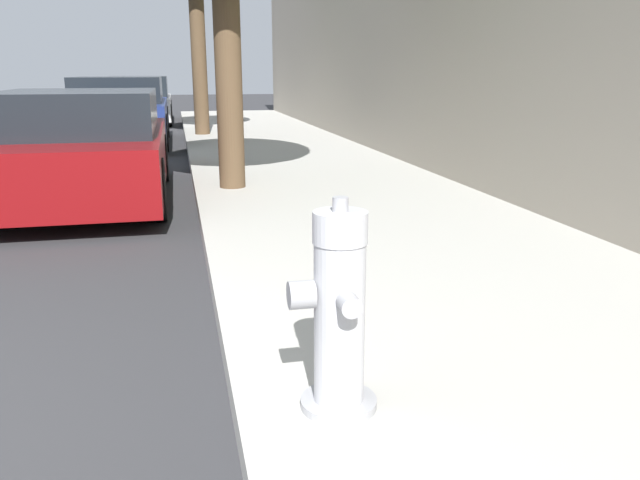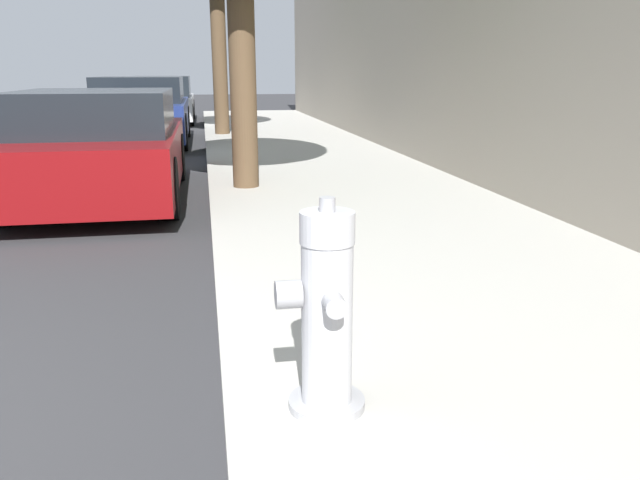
# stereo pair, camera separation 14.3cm
# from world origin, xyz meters

# --- Properties ---
(sidewalk_slab) EXTENTS (3.19, 40.00, 0.16)m
(sidewalk_slab) POSITION_xyz_m (3.51, 0.00, 0.08)
(sidewalk_slab) COLOR #A8A59E
(sidewalk_slab) RESTS_ON ground_plane
(fire_hydrant) EXTENTS (0.36, 0.37, 0.88)m
(fire_hydrant) POSITION_xyz_m (2.33, 0.12, 0.56)
(fire_hydrant) COLOR #97979C
(fire_hydrant) RESTS_ON sidewalk_slab
(parked_car_near) EXTENTS (1.84, 3.98, 1.28)m
(parked_car_near) POSITION_xyz_m (0.68, 5.55, 0.63)
(parked_car_near) COLOR maroon
(parked_car_near) RESTS_ON ground_plane
(parked_car_mid) EXTENTS (1.85, 4.22, 1.38)m
(parked_car_mid) POSITION_xyz_m (0.66, 11.46, 0.68)
(parked_car_mid) COLOR navy
(parked_car_mid) RESTS_ON ground_plane
(parked_car_far) EXTENTS (1.82, 4.40, 1.34)m
(parked_car_far) POSITION_xyz_m (0.73, 17.23, 0.65)
(parked_car_far) COLOR silver
(parked_car_far) RESTS_ON ground_plane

